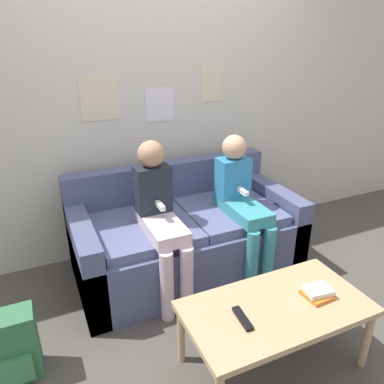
{
  "coord_description": "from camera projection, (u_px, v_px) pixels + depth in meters",
  "views": [
    {
      "loc": [
        -1.01,
        -1.82,
        1.78
      ],
      "look_at": [
        0.0,
        0.41,
        0.72
      ],
      "focal_mm": 35.0,
      "sensor_mm": 36.0,
      "label": 1
    }
  ],
  "objects": [
    {
      "name": "couch",
      "position": [
        185.0,
        236.0,
        2.95
      ],
      "size": [
        1.7,
        0.86,
        0.8
      ],
      "color": "#4C5175",
      "rests_on": "ground_plane"
    },
    {
      "name": "coffee_table",
      "position": [
        276.0,
        312.0,
        2.04
      ],
      "size": [
        1.02,
        0.54,
        0.41
      ],
      "color": "tan",
      "rests_on": "ground_plane"
    },
    {
      "name": "wall_back",
      "position": [
        158.0,
        96.0,
        2.99
      ],
      "size": [
        8.0,
        0.06,
        2.6
      ],
      "color": "beige",
      "rests_on": "ground_plane"
    },
    {
      "name": "tv_remote",
      "position": [
        243.0,
        318.0,
        1.92
      ],
      "size": [
        0.05,
        0.17,
        0.02
      ],
      "rotation": [
        0.0,
        0.0,
        -0.08
      ],
      "color": "black",
      "rests_on": "coffee_table"
    },
    {
      "name": "ground_plane",
      "position": [
        216.0,
        308.0,
        2.61
      ],
      "size": [
        10.0,
        10.0,
        0.0
      ],
      "primitive_type": "plane",
      "color": "#4C4742"
    },
    {
      "name": "person_left",
      "position": [
        160.0,
        213.0,
        2.54
      ],
      "size": [
        0.24,
        0.58,
        1.11
      ],
      "color": "silver",
      "rests_on": "ground_plane"
    },
    {
      "name": "backpack",
      "position": [
        11.0,
        348.0,
        2.02
      ],
      "size": [
        0.28,
        0.2,
        0.41
      ],
      "color": "#336B42",
      "rests_on": "ground_plane"
    },
    {
      "name": "book_stack",
      "position": [
        318.0,
        292.0,
        2.08
      ],
      "size": [
        0.16,
        0.15,
        0.05
      ],
      "color": "orange",
      "rests_on": "coffee_table"
    },
    {
      "name": "person_right",
      "position": [
        242.0,
        200.0,
        2.79
      ],
      "size": [
        0.24,
        0.58,
        1.08
      ],
      "color": "teal",
      "rests_on": "ground_plane"
    }
  ]
}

